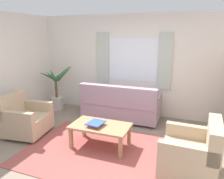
{
  "coord_description": "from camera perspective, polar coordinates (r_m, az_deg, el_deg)",
  "views": [
    {
      "loc": [
        1.49,
        -3.22,
        2.08
      ],
      "look_at": [
        -0.01,
        0.7,
        1.01
      ],
      "focal_mm": 34.53,
      "sensor_mm": 36.0,
      "label": 1
    }
  ],
  "objects": [
    {
      "name": "ground_plane",
      "position": [
        4.11,
        -3.51,
        -16.13
      ],
      "size": [
        6.24,
        6.24,
        0.0
      ],
      "primitive_type": "plane",
      "color": "gray"
    },
    {
      "name": "wall_back",
      "position": [
        5.73,
        5.7,
        6.4
      ],
      "size": [
        5.32,
        0.12,
        2.6
      ],
      "primitive_type": "cube",
      "color": "silver",
      "rests_on": "ground_plane"
    },
    {
      "name": "window_with_curtains",
      "position": [
        5.63,
        5.51,
        7.81
      ],
      "size": [
        1.98,
        0.07,
        1.4
      ],
      "color": "white"
    },
    {
      "name": "area_rug",
      "position": [
        4.11,
        -3.51,
        -16.05
      ],
      "size": [
        2.7,
        2.02,
        0.01
      ],
      "primitive_type": "cube",
      "color": "#9E4C47",
      "rests_on": "ground_plane"
    },
    {
      "name": "couch",
      "position": [
        5.38,
        2.19,
        -4.26
      ],
      "size": [
        1.9,
        0.82,
        0.92
      ],
      "rotation": [
        0.0,
        0.0,
        3.14
      ],
      "color": "#998499",
      "rests_on": "ground_plane"
    },
    {
      "name": "armchair_left",
      "position": [
        4.98,
        -22.21,
        -7.12
      ],
      "size": [
        0.92,
        0.94,
        0.88
      ],
      "rotation": [
        0.0,
        0.0,
        1.7
      ],
      "color": "tan",
      "rests_on": "ground_plane"
    },
    {
      "name": "armchair_right",
      "position": [
        3.6,
        20.62,
        -15.4
      ],
      "size": [
        0.85,
        0.87,
        0.88
      ],
      "rotation": [
        0.0,
        0.0,
        -1.61
      ],
      "color": "tan",
      "rests_on": "ground_plane"
    },
    {
      "name": "coffee_table",
      "position": [
        4.12,
        -3.08,
        -10.08
      ],
      "size": [
        1.1,
        0.64,
        0.44
      ],
      "color": "#A87F56",
      "rests_on": "ground_plane"
    },
    {
      "name": "book_stack_on_table",
      "position": [
        4.05,
        -4.39,
        -9.08
      ],
      "size": [
        0.32,
        0.36,
        0.07
      ],
      "color": "#B23833",
      "rests_on": "coffee_table"
    },
    {
      "name": "potted_plant",
      "position": [
        6.26,
        -14.29,
        -0.6
      ],
      "size": [
        1.03,
        1.11,
        1.33
      ],
      "color": "#B7B2A8",
      "rests_on": "ground_plane"
    }
  ]
}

